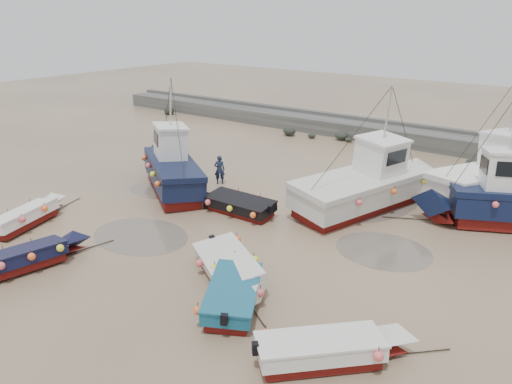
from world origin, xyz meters
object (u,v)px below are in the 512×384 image
Objects in this scene: dinghy_3 at (333,347)px; dinghy_5 at (232,268)px; dinghy_1 at (28,255)px; dinghy_4 at (235,202)px; cabin_boat_0 at (170,167)px; person at (220,184)px; dinghy_0 at (29,214)px; dinghy_2 at (234,287)px; cabin_boat_2 at (508,199)px; cabin_boat_1 at (369,183)px; cabin_boat_3 at (502,177)px.

dinghy_5 is at bearing -155.30° from dinghy_3.
dinghy_1 is 9.78m from dinghy_4.
person is (1.56, 2.44, -1.36)m from cabin_boat_0.
dinghy_3 is at bearing 101.86° from dinghy_5.
dinghy_0 is 16.31m from dinghy_3.
dinghy_2 is 0.99× the size of dinghy_5.
cabin_boat_2 reaches higher than person.
dinghy_1 and dinghy_4 have the same top height.
dinghy_0 is at bearing 152.73° from dinghy_2.
cabin_boat_1 is at bearing 151.93° from person.
person is at bearing 1.60° from cabin_boat_0.
dinghy_1 is (3.94, -2.36, 0.00)m from dinghy_0.
dinghy_0 is 0.58× the size of cabin_boat_3.
person is (3.40, 9.88, -0.55)m from dinghy_0.
cabin_boat_3 is at bearing -47.26° from dinghy_4.
cabin_boat_2 is 5.18× the size of person.
cabin_boat_2 is 3.68m from cabin_boat_3.
cabin_boat_0 is (-9.22, 5.85, 0.81)m from dinghy_5.
cabin_boat_2 is (7.13, 11.49, 0.82)m from dinghy_5.
cabin_boat_0 is 0.77× the size of cabin_boat_1.
dinghy_5 is 10.94m from cabin_boat_0.
dinghy_0 and dinghy_2 have the same top height.
dinghy_1 and dinghy_5 have the same top height.
cabin_boat_0 is 10.94m from cabin_boat_1.
dinghy_1 is at bearing 111.62° from cabin_boat_2.
dinghy_0 is at bearing 31.15° from person.
dinghy_1 is 0.52× the size of cabin_boat_1.
cabin_boat_1 is at bearing 77.13° from cabin_boat_2.
person is (-0.54, 12.24, -0.55)m from dinghy_1.
dinghy_2 is (8.04, 2.91, -0.00)m from dinghy_1.
person is (-8.58, 9.33, -0.55)m from dinghy_2.
cabin_boat_1 reaches higher than dinghy_3.
cabin_boat_2 is (6.25, 1.42, 0.06)m from cabin_boat_1.
dinghy_5 is 13.55m from cabin_boat_2.
dinghy_5 is at bearing -78.37° from cabin_boat_1.
cabin_boat_0 reaches higher than dinghy_2.
dinghy_4 is (-5.10, 6.42, -0.00)m from dinghy_2.
cabin_boat_2 reaches higher than dinghy_0.
dinghy_1 is 10.05m from cabin_boat_0.
dinghy_1 is 16.15m from cabin_boat_1.
cabin_boat_0 is at bearing -90.32° from dinghy_5.
cabin_boat_2 is (18.19, 13.09, 0.82)m from dinghy_0.
dinghy_2 is 12.69m from person.
person is at bearing 104.48° from dinghy_1.
cabin_boat_3 reaches higher than dinghy_2.
dinghy_1 is 0.58× the size of cabin_boat_3.
dinghy_3 is 5.60m from dinghy_5.
cabin_boat_2 and cabin_boat_3 have the same top height.
cabin_boat_0 is (-14.47, 7.78, 0.81)m from dinghy_3.
dinghy_5 is at bearing -83.88° from cabin_boat_3.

